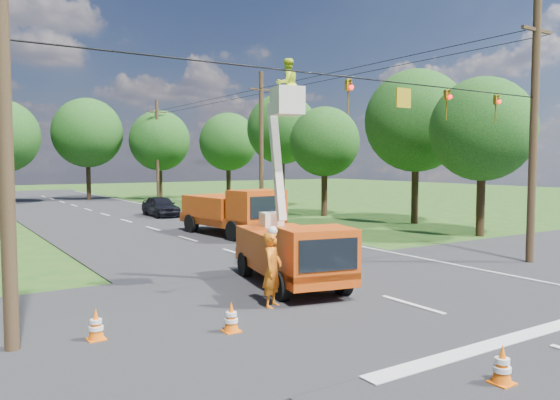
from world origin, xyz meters
TOP-DOWN VIEW (x-y plane):
  - ground at (0.00, 20.00)m, footprint 140.00×140.00m
  - road_main at (0.00, 20.00)m, footprint 12.00×100.00m
  - road_cross at (0.00, 2.00)m, footprint 56.00×10.00m
  - stop_bar at (0.00, -3.20)m, footprint 9.00×0.45m
  - edge_line at (5.60, 20.00)m, footprint 0.12×90.00m
  - bucket_truck at (-1.40, 3.70)m, footprint 3.11×5.75m
  - second_truck at (2.62, 15.11)m, footprint 3.16×6.85m
  - ground_worker at (-3.22, 1.94)m, footprint 0.89×0.84m
  - distant_car at (3.05, 26.82)m, footprint 1.89×4.41m
  - traffic_cone_0 at (-2.59, -4.53)m, footprint 0.38×0.38m
  - traffic_cone_2 at (1.63, 7.78)m, footprint 0.38×0.38m
  - traffic_cone_3 at (3.17, 11.56)m, footprint 0.38×0.38m
  - traffic_cone_4 at (-5.17, 0.61)m, footprint 0.38×0.38m
  - traffic_cone_5 at (-7.89, 1.70)m, footprint 0.38×0.38m
  - traffic_cone_7 at (4.62, 17.53)m, footprint 0.38×0.38m
  - pole_right_near at (8.50, 2.00)m, footprint 1.80×0.30m
  - pole_right_mid at (8.50, 22.00)m, footprint 1.80×0.30m
  - pole_right_far at (8.50, 42.00)m, footprint 1.80×0.30m
  - pole_left at (-9.50, 2.00)m, footprint 0.30×0.30m
  - signal_span at (2.23, 1.99)m, footprint 18.00×0.29m
  - tree_right_a at (13.50, 8.00)m, footprint 5.40×5.40m
  - tree_right_b at (15.00, 14.00)m, footprint 6.40×6.40m
  - tree_right_c at (13.20, 21.00)m, footprint 5.00×5.00m
  - tree_right_d at (14.80, 29.00)m, footprint 6.00×6.00m
  - tree_right_e at (13.80, 37.00)m, footprint 5.60×5.60m
  - tree_far_a at (-5.00, 45.00)m, footprint 6.60×6.60m
  - tree_far_b at (3.00, 47.00)m, footprint 7.00×7.00m
  - tree_far_c at (9.50, 44.00)m, footprint 6.20×6.20m

SIDE VIEW (x-z plane):
  - ground at x=0.00m, z-range 0.00..0.00m
  - road_main at x=0.00m, z-range -0.03..0.03m
  - road_cross at x=0.00m, z-range -0.04..0.04m
  - stop_bar at x=0.00m, z-range -0.01..0.01m
  - edge_line at x=5.60m, z-range -0.01..0.01m
  - traffic_cone_0 at x=-2.59m, z-range 0.00..0.71m
  - traffic_cone_2 at x=1.63m, z-range 0.00..0.71m
  - traffic_cone_3 at x=3.17m, z-range 0.00..0.71m
  - traffic_cone_4 at x=-5.17m, z-range 0.00..0.71m
  - traffic_cone_5 at x=-7.89m, z-range 0.00..0.71m
  - traffic_cone_7 at x=4.62m, z-range 0.00..0.71m
  - distant_car at x=3.05m, z-range 0.00..1.49m
  - ground_worker at x=-3.22m, z-range 0.00..2.04m
  - second_truck at x=2.62m, z-range 0.05..2.54m
  - bucket_truck at x=-1.40m, z-range -2.03..5.06m
  - pole_left at x=-9.50m, z-range 0.00..9.00m
  - pole_right_near at x=8.50m, z-range 0.11..10.11m
  - pole_right_mid at x=8.50m, z-range 0.11..10.11m
  - pole_right_far at x=8.50m, z-range 0.11..10.11m
  - tree_right_c at x=13.20m, z-range 1.40..9.23m
  - tree_right_a at x=13.50m, z-range 1.42..9.70m
  - tree_right_e at x=13.80m, z-range 1.50..10.12m
  - signal_span at x=2.23m, z-range 5.34..6.41m
  - tree_far_c at x=9.50m, z-range 1.47..10.65m
  - tree_far_a at x=-5.00m, z-range 1.44..10.94m
  - tree_right_b at x=15.00m, z-range 1.61..11.26m
  - tree_right_d at x=14.80m, z-range 1.83..11.53m
  - tree_far_b at x=3.00m, z-range 1.65..11.97m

